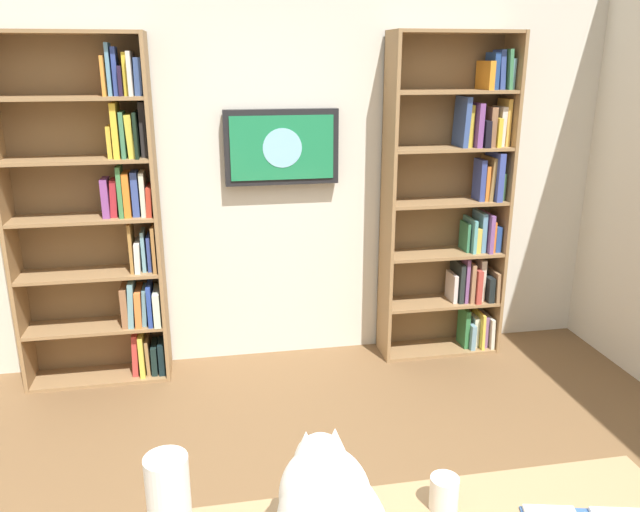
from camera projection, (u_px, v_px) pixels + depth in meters
name	position (u px, v px, depth m)	size (l,w,h in m)	color
wall_back	(269.00, 155.00, 3.94)	(4.52, 0.06, 2.70)	silver
bookshelf_left	(459.00, 206.00, 4.09)	(0.80, 0.28, 2.09)	#937047
bookshelf_right	(103.00, 220.00, 3.70)	(0.86, 0.28, 2.07)	#937047
wall_mounted_tv	(282.00, 147.00, 3.85)	(0.70, 0.07, 0.46)	black
paper_towel_roll	(169.00, 502.00, 1.57)	(0.11, 0.11, 0.26)	white
coffee_mug	(444.00, 493.00, 1.73)	(0.08, 0.08, 0.10)	white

